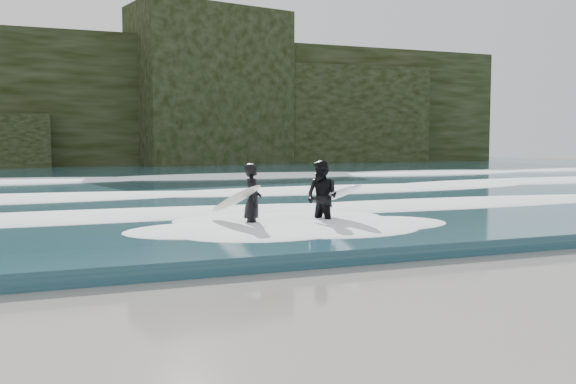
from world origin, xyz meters
The scene contains 8 objects.
ground centered at (0.00, 0.00, 0.00)m, with size 120.00×120.00×0.00m, color olive.
sea centered at (0.00, 29.00, 0.15)m, with size 90.00×52.00×0.30m, color #1E4553.
headland centered at (0.00, 46.00, 5.00)m, with size 70.00×9.00×10.00m, color black.
foam_near centered at (0.00, 9.00, 0.40)m, with size 60.00×3.20×0.20m, color white.
foam_mid centered at (0.00, 16.00, 0.42)m, with size 60.00×4.00×0.24m, color white.
foam_far centered at (0.00, 25.00, 0.45)m, with size 60.00×4.80×0.30m, color white.
surfer_left centered at (0.40, 6.93, 0.84)m, with size 1.19×1.88×1.66m.
surfer_right centered at (2.17, 6.78, 0.86)m, with size 1.22×1.93×1.71m.
Camera 1 is at (-4.07, -6.73, 2.18)m, focal length 40.00 mm.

